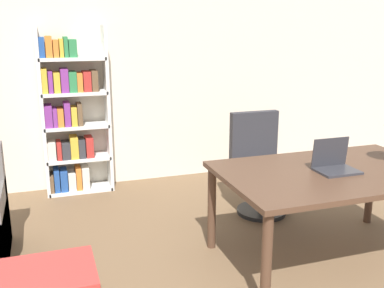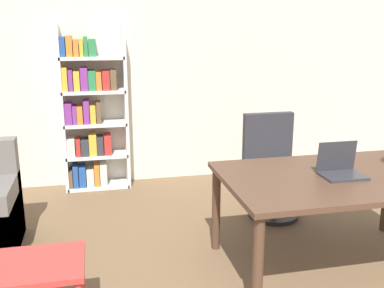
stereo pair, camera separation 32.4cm
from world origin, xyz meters
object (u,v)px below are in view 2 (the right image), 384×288
Objects in this scene: side_table_blue at (34,276)px; bookshelf at (90,115)px; desk at (338,185)px; laptop at (340,168)px; office_chair at (272,170)px.

side_table_blue is 0.32× the size of bookshelf.
bookshelf is (-1.80, 2.25, 0.18)m from desk.
laptop is at bearing 9.34° from side_table_blue.
laptop is at bearing -61.65° from desk.
side_table_blue is (-2.15, -0.36, -0.27)m from desk.
office_chair is 2.13m from bookshelf.
side_table_blue is at bearing -170.66° from laptop.
office_chair reaches higher than side_table_blue.
side_table_blue is at bearing -170.39° from desk.
laptop is 0.53× the size of side_table_blue.
bookshelf is at bearing 146.14° from office_chair.
desk is 2.89m from bookshelf.
bookshelf is at bearing 128.72° from desk.
bookshelf is (-1.73, 1.16, 0.40)m from office_chair.
side_table_blue is (-2.09, -1.45, -0.05)m from office_chair.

